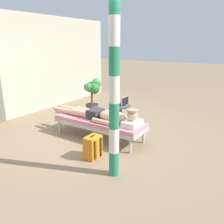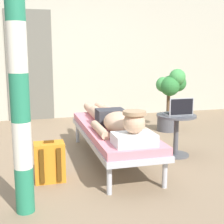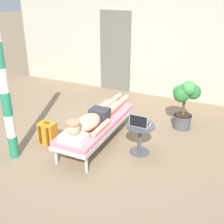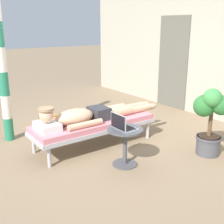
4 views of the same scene
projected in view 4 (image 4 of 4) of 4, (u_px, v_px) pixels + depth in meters
name	position (u px, v px, depth m)	size (l,w,h in m)	color
ground_plane	(95.00, 144.00, 4.65)	(40.00, 40.00, 0.00)	#8C7256
house_wall_back	(210.00, 50.00, 5.79)	(7.60, 0.20, 2.70)	#B2AD99
house_door_panel	(173.00, 63.00, 6.50)	(0.84, 0.03, 2.04)	#625F54
lounge_chair	(94.00, 124.00, 4.52)	(0.65, 1.99, 0.42)	#B7B7BC
person_reclining	(88.00, 115.00, 4.41)	(0.53, 2.17, 0.33)	white
side_table	(125.00, 140.00, 3.87)	(0.48, 0.48, 0.52)	#4C4C51
laptop	(122.00, 125.00, 3.77)	(0.31, 0.24, 0.23)	#A5A8AD
backpack	(49.00, 125.00, 4.92)	(0.30, 0.26, 0.42)	orange
potted_plant	(211.00, 114.00, 4.09)	(0.52, 0.47, 1.02)	#4C4C51
porch_post	(1.00, 60.00, 4.45)	(0.15, 0.15, 2.65)	#267F59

